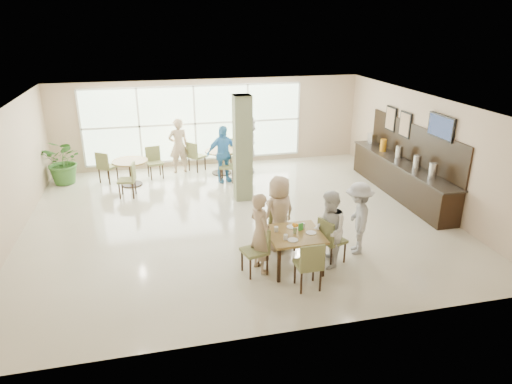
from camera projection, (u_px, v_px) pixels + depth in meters
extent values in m
plane|color=beige|center=(237.00, 217.00, 11.28)|extent=(10.00, 10.00, 0.00)
plane|color=white|center=(235.00, 104.00, 10.27)|extent=(10.00, 10.00, 0.00)
plane|color=#C4AA8D|center=(210.00, 123.00, 14.86)|extent=(10.00, 0.00, 10.00)
plane|color=#C4AA8D|center=(294.00, 253.00, 6.69)|extent=(10.00, 0.00, 10.00)
plane|color=#C4AA8D|center=(6.00, 179.00, 9.71)|extent=(0.00, 9.00, 9.00)
plane|color=#C4AA8D|center=(425.00, 150.00, 11.84)|extent=(0.00, 9.00, 9.00)
plane|color=silver|center=(195.00, 124.00, 14.73)|extent=(7.00, 0.00, 7.00)
cube|color=#6E7451|center=(243.00, 149.00, 11.95)|extent=(0.45, 0.45, 2.80)
cube|color=brown|center=(295.00, 234.00, 8.76)|extent=(1.03, 1.03, 0.05)
cube|color=black|center=(279.00, 265.00, 8.41)|extent=(0.06, 0.06, 0.70)
cube|color=black|center=(323.00, 260.00, 8.59)|extent=(0.06, 0.06, 0.70)
cube|color=black|center=(267.00, 244.00, 9.20)|extent=(0.06, 0.06, 0.70)
cube|color=black|center=(308.00, 239.00, 9.38)|extent=(0.06, 0.06, 0.70)
cylinder|color=brown|center=(130.00, 161.00, 13.18)|extent=(1.03, 1.03, 0.04)
cylinder|color=black|center=(131.00, 173.00, 13.32)|extent=(0.10, 0.10, 0.71)
cylinder|color=black|center=(132.00, 184.00, 13.44)|extent=(0.60, 0.60, 0.03)
cylinder|color=brown|center=(221.00, 151.00, 14.18)|extent=(0.99, 0.99, 0.04)
cylinder|color=black|center=(221.00, 162.00, 14.31)|extent=(0.10, 0.10, 0.71)
cylinder|color=black|center=(221.00, 173.00, 14.43)|extent=(0.60, 0.60, 0.03)
cylinder|color=white|center=(303.00, 226.00, 8.96)|extent=(0.08, 0.08, 0.10)
cylinder|color=white|center=(286.00, 237.00, 8.49)|extent=(0.08, 0.08, 0.10)
cylinder|color=white|center=(276.00, 229.00, 8.81)|extent=(0.08, 0.08, 0.10)
cylinder|color=white|center=(293.00, 240.00, 8.47)|extent=(0.20, 0.20, 0.01)
cylinder|color=white|center=(292.00, 227.00, 9.00)|extent=(0.20, 0.20, 0.01)
cylinder|color=white|center=(311.00, 233.00, 8.75)|extent=(0.20, 0.20, 0.01)
cylinder|color=#99B27F|center=(295.00, 230.00, 8.73)|extent=(0.07, 0.07, 0.12)
sphere|color=#FF9D15|center=(297.00, 225.00, 8.70)|extent=(0.07, 0.07, 0.07)
sphere|color=#FF9D15|center=(294.00, 225.00, 8.71)|extent=(0.07, 0.07, 0.07)
sphere|color=#FF9D15|center=(295.00, 226.00, 8.66)|extent=(0.07, 0.07, 0.07)
cube|color=green|center=(301.00, 227.00, 8.85)|extent=(0.10, 0.05, 0.15)
cube|color=black|center=(400.00, 179.00, 12.57)|extent=(0.60, 4.60, 0.90)
cube|color=black|center=(402.00, 163.00, 12.40)|extent=(0.64, 4.70, 0.04)
cube|color=black|center=(414.00, 143.00, 12.27)|extent=(0.04, 4.60, 1.00)
cylinder|color=silver|center=(433.00, 171.00, 11.04)|extent=(0.20, 0.20, 0.40)
cylinder|color=silver|center=(417.00, 163.00, 11.68)|extent=(0.20, 0.20, 0.40)
cylinder|color=silver|center=(399.00, 153.00, 12.50)|extent=(0.20, 0.20, 0.40)
cylinder|color=orange|center=(383.00, 145.00, 13.32)|extent=(0.18, 0.18, 0.36)
cube|color=silver|center=(372.00, 139.00, 13.96)|extent=(0.18, 0.30, 0.36)
cube|color=black|center=(441.00, 127.00, 11.01)|extent=(0.06, 1.00, 0.58)
cube|color=#7F99CC|center=(440.00, 127.00, 11.00)|extent=(0.01, 0.92, 0.50)
cube|color=black|center=(405.00, 125.00, 12.57)|extent=(0.04, 0.55, 0.70)
cube|color=#905D34|center=(404.00, 125.00, 12.57)|extent=(0.01, 0.47, 0.62)
cube|color=black|center=(391.00, 119.00, 13.30)|extent=(0.04, 0.55, 0.70)
cube|color=#905D34|center=(390.00, 119.00, 13.29)|extent=(0.01, 0.47, 0.62)
imported|color=#396E2C|center=(64.00, 161.00, 13.32)|extent=(1.63, 1.63, 1.36)
imported|color=tan|center=(260.00, 233.00, 8.67)|extent=(0.55, 0.67, 1.59)
imported|color=tan|center=(279.00, 213.00, 9.51)|extent=(0.89, 0.72, 1.61)
imported|color=white|center=(329.00, 230.00, 8.84)|extent=(0.71, 0.85, 1.56)
imported|color=#B3B2B5|center=(358.00, 218.00, 9.36)|extent=(0.85, 1.12, 1.54)
imported|color=#4798D6|center=(223.00, 154.00, 13.44)|extent=(1.09, 0.77, 1.70)
imported|color=white|center=(248.00, 144.00, 14.26)|extent=(0.76, 1.69, 1.80)
imported|color=tan|center=(179.00, 146.00, 14.22)|extent=(0.70, 0.53, 1.73)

